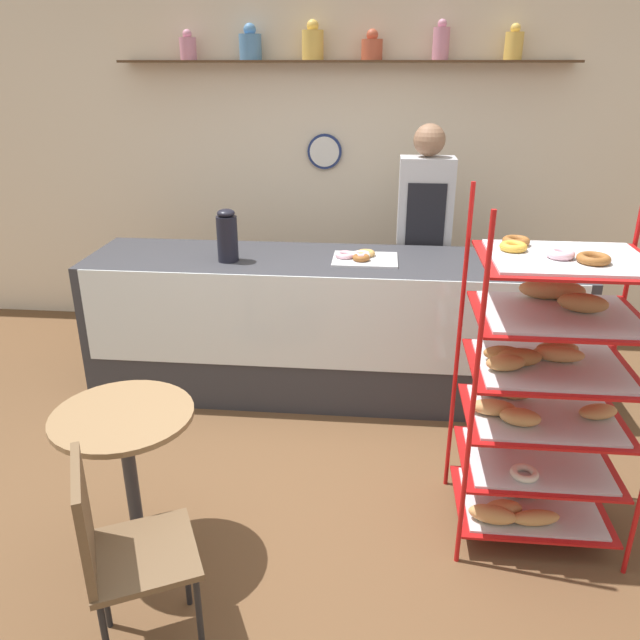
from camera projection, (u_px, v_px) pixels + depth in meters
ground_plane at (313, 482)px, 3.40m from camera, size 14.00×14.00×0.00m
back_wall at (343, 163)px, 5.02m from camera, size 10.00×0.30×2.70m
display_counter at (330, 326)px, 4.21m from camera, size 3.18×0.76×0.95m
pastry_rack at (541, 389)px, 2.81m from camera, size 0.76×0.59×1.63m
person_worker at (423, 237)px, 4.46m from camera, size 0.38×0.23×1.75m
cafe_table at (127, 452)px, 2.72m from camera, size 0.60×0.60×0.74m
cafe_chair at (116, 544)px, 2.22m from camera, size 0.51×0.51×0.87m
coffee_carafe at (227, 236)px, 3.93m from camera, size 0.13×0.13×0.33m
donut_tray_counter at (361, 257)px, 4.01m from camera, size 0.41×0.33×0.05m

